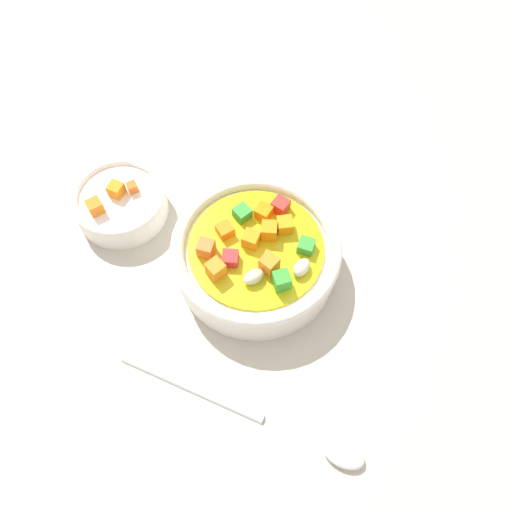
{
  "coord_description": "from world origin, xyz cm",
  "views": [
    {
      "loc": [
        -18.52,
        -17.86,
        49.39
      ],
      "look_at": [
        0.0,
        0.0,
        2.23
      ],
      "focal_mm": 36.86,
      "sensor_mm": 36.0,
      "label": 1
    }
  ],
  "objects": [
    {
      "name": "ground_plane",
      "position": [
        0.0,
        0.0,
        -1.0
      ],
      "size": [
        140.0,
        140.0,
        2.0
      ],
      "primitive_type": "cube",
      "color": "#BAB2A0"
    },
    {
      "name": "side_bowl_small",
      "position": [
        -5.34,
        15.53,
        1.79
      ],
      "size": [
        10.16,
        10.16,
        4.29
      ],
      "color": "white",
      "rests_on": "ground_plane"
    },
    {
      "name": "spoon",
      "position": [
        -11.23,
        -10.91,
        0.47
      ],
      "size": [
        9.94,
        23.32,
        1.04
      ],
      "rotation": [
        0.0,
        0.0,
        5.07
      ],
      "color": "silver",
      "rests_on": "ground_plane"
    },
    {
      "name": "soup_bowl_main",
      "position": [
        -0.0,
        -0.01,
        2.65
      ],
      "size": [
        17.12,
        17.12,
        5.94
      ],
      "color": "white",
      "rests_on": "ground_plane"
    }
  ]
}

